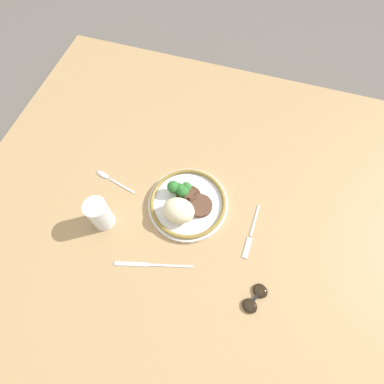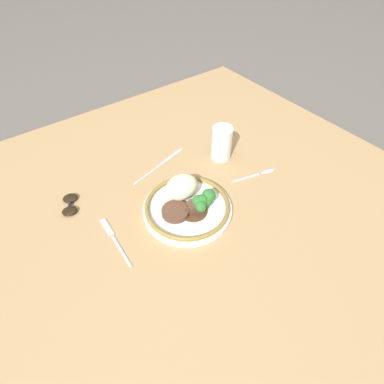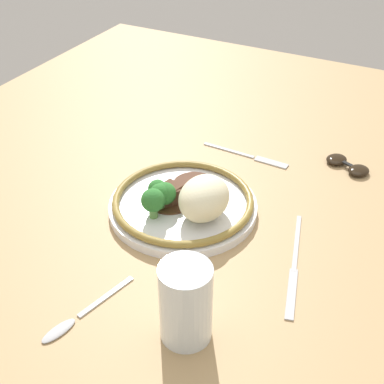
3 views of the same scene
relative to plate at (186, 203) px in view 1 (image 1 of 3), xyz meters
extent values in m
plane|color=#5B5651|center=(-0.04, 0.01, -0.06)|extent=(8.00, 8.00, 0.00)
cube|color=tan|center=(-0.04, 0.01, -0.04)|extent=(1.45, 1.28, 0.03)
cylinder|color=white|center=(0.00, -0.01, -0.02)|extent=(0.25, 0.25, 0.01)
torus|color=olive|center=(0.00, -0.01, 0.00)|extent=(0.23, 0.23, 0.01)
ellipsoid|color=beige|center=(0.01, 0.04, 0.02)|extent=(0.09, 0.08, 0.07)
cylinder|color=brown|center=(-0.04, 0.00, 0.00)|extent=(0.07, 0.07, 0.02)
cylinder|color=#51331E|center=(0.00, -0.03, -0.01)|extent=(0.08, 0.08, 0.00)
cube|color=brown|center=(0.00, -0.03, 0.01)|extent=(0.04, 0.04, 0.03)
cube|color=brown|center=(-0.01, -0.02, 0.00)|extent=(0.03, 0.03, 0.02)
cube|color=brown|center=(0.00, -0.03, 0.01)|extent=(0.04, 0.04, 0.03)
cube|color=brown|center=(0.01, -0.04, 0.00)|extent=(0.03, 0.03, 0.02)
cylinder|color=#5B8E47|center=(0.04, -0.03, 0.00)|extent=(0.01, 0.01, 0.01)
sphere|color=#2D702D|center=(0.04, -0.03, 0.01)|extent=(0.03, 0.03, 0.03)
cylinder|color=#5B8E47|center=(0.01, -0.04, 0.00)|extent=(0.01, 0.01, 0.02)
sphere|color=#2D702D|center=(0.01, -0.04, 0.02)|extent=(0.03, 0.03, 0.03)
cylinder|color=#5B8E47|center=(0.02, -0.03, 0.00)|extent=(0.01, 0.01, 0.01)
sphere|color=#2D702D|center=(0.02, -0.03, 0.02)|extent=(0.04, 0.04, 0.04)
cylinder|color=#5B8E47|center=(0.03, -0.03, 0.00)|extent=(0.01, 0.01, 0.02)
sphere|color=#2D702D|center=(0.03, -0.03, 0.02)|extent=(0.03, 0.03, 0.03)
cylinder|color=#5B8E47|center=(0.05, -0.03, 0.00)|extent=(0.01, 0.01, 0.02)
sphere|color=#2D702D|center=(0.05, -0.03, 0.02)|extent=(0.04, 0.04, 0.04)
cylinder|color=orange|center=(0.22, 0.12, 0.01)|extent=(0.06, 0.06, 0.08)
cylinder|color=silver|center=(0.22, 0.12, 0.03)|extent=(0.07, 0.07, 0.11)
cube|color=#B7B7BC|center=(-0.21, -0.02, -0.02)|extent=(0.01, 0.11, 0.00)
cube|color=#B7B7BC|center=(-0.21, 0.07, -0.02)|extent=(0.02, 0.07, 0.00)
cube|color=#B7B7BC|center=(-0.01, 0.19, -0.02)|extent=(0.13, 0.04, 0.00)
cube|color=#B7B7BC|center=(0.09, 0.22, -0.02)|extent=(0.10, 0.04, 0.00)
cube|color=#B7B7BC|center=(0.22, -0.01, -0.02)|extent=(0.09, 0.03, 0.00)
ellipsoid|color=#B7B7BC|center=(0.29, -0.03, -0.02)|extent=(0.05, 0.03, 0.01)
ellipsoid|color=black|center=(-0.27, 0.18, -0.02)|extent=(0.05, 0.05, 0.01)
ellipsoid|color=black|center=(-0.25, 0.23, -0.02)|extent=(0.05, 0.05, 0.01)
cube|color=black|center=(-0.26, 0.20, -0.02)|extent=(0.01, 0.02, 0.00)
camera|label=1|loc=(-0.13, 0.35, 0.83)|focal=28.00mm
camera|label=2|loc=(-0.32, -0.45, 0.61)|focal=28.00mm
camera|label=3|loc=(0.62, 0.33, 0.52)|focal=50.00mm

